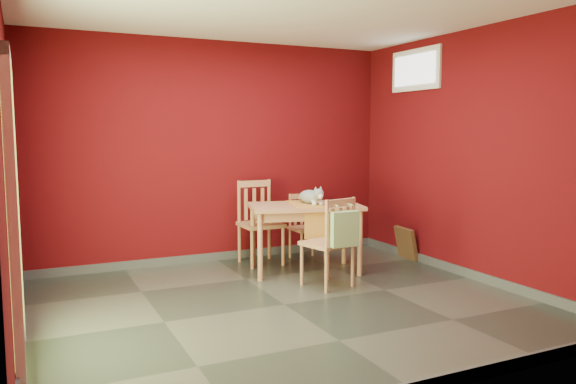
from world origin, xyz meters
name	(u,v)px	position (x,y,z in m)	size (l,w,h in m)	color
ground	(284,305)	(0.00, 0.00, 0.00)	(4.50, 4.50, 0.00)	#2D342D
room_shell	(284,299)	(0.00, 0.00, 0.05)	(4.50, 4.50, 4.50)	#4C070B
doorway	(11,203)	(-2.23, -0.40, 1.12)	(0.06, 1.01, 2.13)	#B7D838
window	(415,70)	(2.23, 1.00, 2.35)	(0.05, 0.90, 0.50)	white
outlet_plate	(329,227)	(1.60, 1.99, 0.30)	(0.08, 0.01, 0.12)	silver
dining_table	(305,213)	(0.73, 1.02, 0.68)	(1.39, 1.01, 0.78)	#B07652
table_runner	(310,210)	(0.73, 0.91, 0.73)	(0.48, 0.75, 0.34)	#B2742D
chair_far_left	(259,221)	(0.43, 1.64, 0.51)	(0.48, 0.48, 1.01)	#B07652
chair_far_right	(306,226)	(1.05, 1.60, 0.42)	(0.38, 0.38, 0.82)	#B07652
chair_near	(330,241)	(0.69, 0.35, 0.48)	(0.53, 0.53, 0.94)	#B07652
tote_bag	(344,229)	(0.72, 0.13, 0.64)	(0.30, 0.18, 0.42)	#85AC6E
cat	(310,194)	(0.82, 1.05, 0.89)	(0.23, 0.44, 0.22)	slate
picture_frame	(406,243)	(2.19, 1.06, 0.20)	(0.17, 0.41, 0.40)	brown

